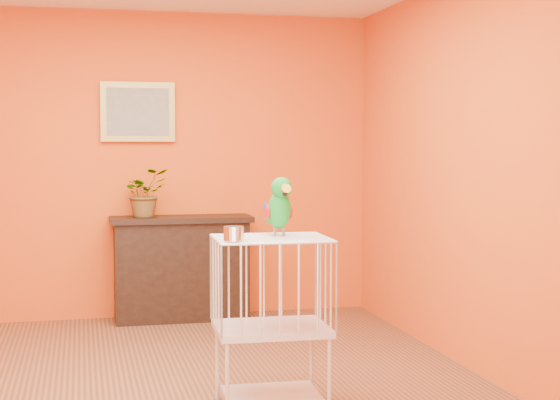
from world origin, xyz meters
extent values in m
plane|color=brown|center=(0.00, 0.00, 0.00)|extent=(4.50, 4.50, 0.00)
plane|color=#DB4714|center=(0.00, 2.25, 1.30)|extent=(4.00, 0.00, 4.00)
plane|color=#DB4714|center=(0.00, -2.25, 1.30)|extent=(4.00, 0.00, 4.00)
plane|color=#DB4714|center=(2.00, 0.00, 1.30)|extent=(0.00, 4.50, 4.50)
cube|color=black|center=(0.34, 2.05, 0.41)|extent=(1.10, 0.37, 0.83)
cube|color=black|center=(0.34, 2.05, 0.85)|extent=(1.18, 0.42, 0.05)
cube|color=black|center=(0.34, 1.88, 0.41)|extent=(0.77, 0.02, 0.41)
cube|color=#4D2516|center=(0.11, 2.00, 0.32)|extent=(0.05, 0.17, 0.26)
cube|color=#344321|center=(0.18, 2.00, 0.32)|extent=(0.05, 0.17, 0.26)
cube|color=#4D2516|center=(0.26, 2.00, 0.32)|extent=(0.05, 0.17, 0.26)
cube|color=#344321|center=(0.36, 2.00, 0.32)|extent=(0.05, 0.17, 0.26)
cube|color=#4D2516|center=(0.45, 2.00, 0.32)|extent=(0.05, 0.17, 0.26)
imported|color=#26722D|center=(0.04, 1.98, 1.03)|extent=(0.49, 0.51, 0.31)
cube|color=#A9913C|center=(0.00, 2.22, 1.75)|extent=(0.62, 0.03, 0.50)
cube|color=gray|center=(0.00, 2.21, 1.75)|extent=(0.52, 0.01, 0.40)
cube|color=beige|center=(0.55, -0.50, 0.08)|extent=(0.54, 0.42, 0.02)
cube|color=beige|center=(0.55, -0.50, 0.45)|extent=(0.64, 0.50, 0.04)
cube|color=beige|center=(0.55, -0.50, 0.95)|extent=(0.64, 0.50, 0.01)
cylinder|color=beige|center=(0.26, -0.70, 0.21)|extent=(0.02, 0.02, 0.43)
cylinder|color=beige|center=(0.82, -0.72, 0.21)|extent=(0.02, 0.02, 0.43)
cylinder|color=beige|center=(0.28, -0.27, 0.21)|extent=(0.02, 0.02, 0.43)
cylinder|color=beige|center=(0.83, -0.29, 0.21)|extent=(0.02, 0.02, 0.43)
cylinder|color=silver|center=(0.31, -0.65, 1.00)|extent=(0.11, 0.11, 0.08)
cylinder|color=#59544C|center=(0.58, -0.43, 0.98)|extent=(0.01, 0.01, 0.05)
cylinder|color=#59544C|center=(0.64, -0.42, 0.98)|extent=(0.01, 0.01, 0.05)
ellipsoid|color=#118F28|center=(0.61, -0.42, 1.11)|extent=(0.15, 0.20, 0.24)
ellipsoid|color=#118F28|center=(0.61, -0.46, 1.23)|extent=(0.13, 0.14, 0.12)
cone|color=orange|center=(0.62, -0.52, 1.22)|extent=(0.06, 0.08, 0.08)
cone|color=black|center=(0.62, -0.50, 1.20)|extent=(0.03, 0.03, 0.03)
sphere|color=black|center=(0.58, -0.49, 1.25)|extent=(0.02, 0.02, 0.02)
sphere|color=black|center=(0.66, -0.48, 1.25)|extent=(0.02, 0.02, 0.02)
ellipsoid|color=#A50C0C|center=(0.54, -0.42, 1.10)|extent=(0.04, 0.07, 0.08)
ellipsoid|color=navy|center=(0.67, -0.41, 1.10)|extent=(0.04, 0.07, 0.08)
cone|color=#118F28|center=(0.60, -0.35, 1.03)|extent=(0.09, 0.17, 0.13)
camera|label=1|loc=(-0.48, -5.11, 1.47)|focal=55.00mm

